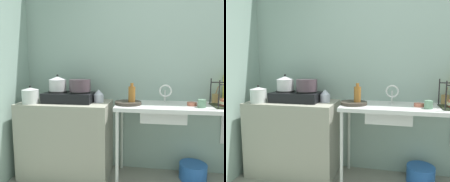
# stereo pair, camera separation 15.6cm
# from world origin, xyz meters

# --- Properties ---
(wall_back) EXTENTS (4.85, 0.10, 2.57)m
(wall_back) POSITION_xyz_m (0.00, 1.58, 1.28)
(wall_back) COLOR #8CA399
(wall_back) RESTS_ON ground
(counter_concrete) EXTENTS (1.04, 0.55, 0.89)m
(counter_concrete) POSITION_xyz_m (-1.42, 1.25, 0.44)
(counter_concrete) COLOR gray
(counter_concrete) RESTS_ON ground
(counter_sink) EXTENTS (1.38, 0.55, 0.89)m
(counter_sink) POSITION_xyz_m (-0.13, 1.25, 0.81)
(counter_sink) COLOR silver
(counter_sink) RESTS_ON ground
(stove) EXTENTS (0.57, 0.32, 0.13)m
(stove) POSITION_xyz_m (-1.38, 1.25, 0.95)
(stove) COLOR black
(stove) RESTS_ON counter_concrete
(pot_on_left_burner) EXTENTS (0.20, 0.20, 0.19)m
(pot_on_left_burner) POSITION_xyz_m (-1.51, 1.25, 1.10)
(pot_on_left_burner) COLOR silver
(pot_on_left_burner) RESTS_ON stove
(pot_on_right_burner) EXTENTS (0.25, 0.25, 0.14)m
(pot_on_right_burner) POSITION_xyz_m (-1.24, 1.25, 1.08)
(pot_on_right_burner) COLOR #483840
(pot_on_right_burner) RESTS_ON stove
(pot_beside_stove) EXTENTS (0.19, 0.19, 0.20)m
(pot_beside_stove) POSITION_xyz_m (-1.78, 1.10, 0.98)
(pot_beside_stove) COLOR silver
(pot_beside_stove) RESTS_ON counter_concrete
(percolator) EXTENTS (0.12, 0.12, 0.15)m
(percolator) POSITION_xyz_m (-1.03, 1.29, 0.96)
(percolator) COLOR silver
(percolator) RESTS_ON counter_concrete
(sink_basin) EXTENTS (0.47, 0.31, 0.17)m
(sink_basin) POSITION_xyz_m (-0.31, 1.22, 0.80)
(sink_basin) COLOR silver
(sink_basin) RESTS_ON counter_sink
(faucet) EXTENTS (0.14, 0.08, 0.21)m
(faucet) POSITION_xyz_m (-0.27, 1.35, 1.02)
(faucet) COLOR silver
(faucet) RESTS_ON counter_sink
(frying_pan) EXTENTS (0.29, 0.29, 0.03)m
(frying_pan) POSITION_xyz_m (-0.68, 1.22, 0.90)
(frying_pan) COLOR #373028
(frying_pan) RESTS_ON counter_sink
(cup_by_rack) EXTENTS (0.08, 0.08, 0.08)m
(cup_by_rack) POSITION_xyz_m (0.08, 1.16, 0.93)
(cup_by_rack) COLOR slate
(cup_by_rack) RESTS_ON counter_sink
(small_bowl_on_drainboard) EXTENTS (0.10, 0.10, 0.04)m
(small_bowl_on_drainboard) POSITION_xyz_m (-0.00, 1.24, 0.90)
(small_bowl_on_drainboard) COLOR #B25D48
(small_bowl_on_drainboard) RESTS_ON counter_sink
(bottle_by_sink) EXTENTS (0.08, 0.08, 0.24)m
(bottle_by_sink) POSITION_xyz_m (-0.64, 1.21, 0.99)
(bottle_by_sink) COLOR #9A6027
(bottle_by_sink) RESTS_ON counter_sink
(utensil_jar) EXTENTS (0.08, 0.08, 0.19)m
(utensil_jar) POSITION_xyz_m (0.31, 1.47, 0.94)
(utensil_jar) COLOR olive
(utensil_jar) RESTS_ON counter_sink
(bucket_on_floor) EXTENTS (0.31, 0.31, 0.19)m
(bucket_on_floor) POSITION_xyz_m (0.07, 1.34, 0.09)
(bucket_on_floor) COLOR #285DB1
(bucket_on_floor) RESTS_ON ground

